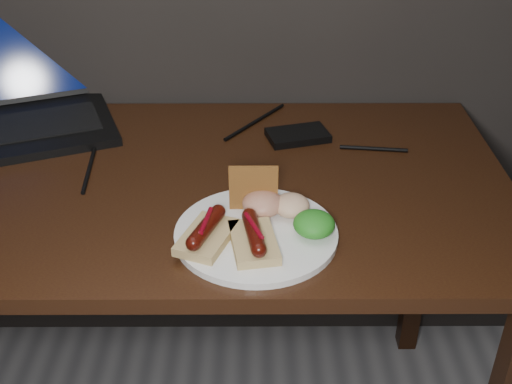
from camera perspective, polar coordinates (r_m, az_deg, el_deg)
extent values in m
cube|color=black|center=(1.27, -9.37, 0.63)|extent=(1.40, 0.70, 0.03)
cube|color=black|center=(1.77, 14.53, -4.63)|extent=(0.05, 0.05, 0.72)
cube|color=black|center=(1.49, -20.04, 5.16)|extent=(0.46, 0.39, 0.02)
cube|color=black|center=(1.49, -20.11, 5.52)|extent=(0.36, 0.26, 0.00)
cube|color=black|center=(1.61, -21.28, 11.61)|extent=(0.39, 0.22, 0.23)
cube|color=#081456|center=(1.61, -21.28, 11.61)|extent=(0.35, 0.19, 0.20)
cube|color=black|center=(1.39, 3.73, 5.05)|extent=(0.14, 0.11, 0.02)
cylinder|color=black|center=(1.31, -14.60, 2.00)|extent=(0.02, 0.18, 0.01)
cylinder|color=black|center=(1.46, -0.07, 6.27)|extent=(0.14, 0.18, 0.01)
cylinder|color=black|center=(1.36, 10.40, 3.81)|extent=(0.14, 0.02, 0.01)
cylinder|color=silver|center=(1.08, 0.01, -3.72)|extent=(0.33, 0.33, 0.01)
cube|color=tan|center=(1.05, -4.40, -4.03)|extent=(0.11, 0.13, 0.02)
cylinder|color=#450F04|center=(1.04, -4.45, -3.11)|extent=(0.06, 0.10, 0.02)
sphere|color=#450F04|center=(1.01, -5.59, -4.57)|extent=(0.02, 0.02, 0.02)
sphere|color=#450F04|center=(1.07, -3.38, -1.76)|extent=(0.03, 0.02, 0.02)
cylinder|color=#630410|center=(1.03, -4.48, -2.55)|extent=(0.02, 0.07, 0.01)
cube|color=tan|center=(1.04, -0.19, -4.50)|extent=(0.09, 0.12, 0.02)
cylinder|color=#450F04|center=(1.03, -0.20, -3.58)|extent=(0.04, 0.10, 0.02)
sphere|color=#450F04|center=(0.99, 0.26, -5.17)|extent=(0.03, 0.02, 0.02)
sphere|color=#450F04|center=(1.06, -0.61, -2.11)|extent=(0.03, 0.02, 0.02)
cylinder|color=#630410|center=(1.02, -0.20, -3.01)|extent=(0.03, 0.07, 0.01)
cube|color=#99622A|center=(1.11, -0.23, 0.37)|extent=(0.09, 0.01, 0.08)
ellipsoid|color=#1A5D12|center=(1.06, 5.18, -2.85)|extent=(0.07, 0.07, 0.04)
ellipsoid|color=maroon|center=(1.11, 0.61, -1.01)|extent=(0.07, 0.07, 0.04)
ellipsoid|color=beige|center=(1.11, 3.15, -1.19)|extent=(0.06, 0.06, 0.04)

